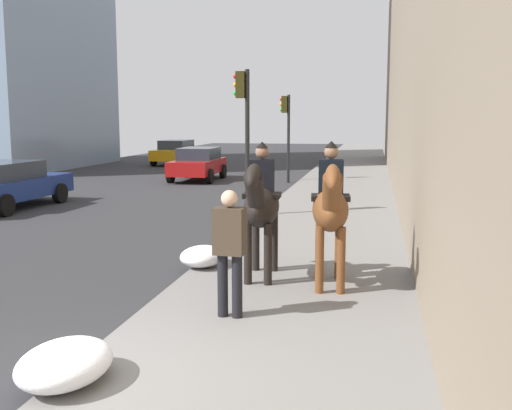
{
  "coord_description": "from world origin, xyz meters",
  "views": [
    {
      "loc": [
        -5.24,
        -3.13,
        2.75
      ],
      "look_at": [
        4.0,
        -1.33,
        1.4
      ],
      "focal_mm": 42.8,
      "sensor_mm": 36.0,
      "label": 1
    }
  ],
  "objects_px": {
    "mounted_horse_far": "(331,207)",
    "traffic_light_far_curb": "(286,124)",
    "mounted_horse_near": "(261,204)",
    "traffic_light_near_curb": "(244,120)",
    "car_near_lane": "(175,152)",
    "car_far_lane": "(198,163)",
    "pedestrian_greeting": "(230,245)",
    "car_mid_lane": "(5,184)"
  },
  "relations": [
    {
      "from": "mounted_horse_near",
      "to": "mounted_horse_far",
      "type": "relative_size",
      "value": 0.99
    },
    {
      "from": "mounted_horse_near",
      "to": "car_near_lane",
      "type": "bearing_deg",
      "value": -161.55
    },
    {
      "from": "pedestrian_greeting",
      "to": "car_far_lane",
      "type": "relative_size",
      "value": 0.43
    },
    {
      "from": "mounted_horse_far",
      "to": "car_far_lane",
      "type": "xyz_separation_m",
      "value": [
        16.61,
        7.02,
        -0.62
      ]
    },
    {
      "from": "car_near_lane",
      "to": "car_far_lane",
      "type": "xyz_separation_m",
      "value": [
        -8.73,
        -3.97,
        -0.0
      ]
    },
    {
      "from": "mounted_horse_near",
      "to": "traffic_light_far_curb",
      "type": "height_order",
      "value": "traffic_light_far_curb"
    },
    {
      "from": "mounted_horse_far",
      "to": "traffic_light_near_curb",
      "type": "relative_size",
      "value": 0.57
    },
    {
      "from": "mounted_horse_near",
      "to": "car_far_lane",
      "type": "relative_size",
      "value": 0.56
    },
    {
      "from": "car_near_lane",
      "to": "traffic_light_far_curb",
      "type": "distance_m",
      "value": 12.11
    },
    {
      "from": "pedestrian_greeting",
      "to": "traffic_light_near_curb",
      "type": "relative_size",
      "value": 0.42
    },
    {
      "from": "traffic_light_far_curb",
      "to": "mounted_horse_far",
      "type": "bearing_deg",
      "value": -169.44
    },
    {
      "from": "mounted_horse_near",
      "to": "mounted_horse_far",
      "type": "distance_m",
      "value": 1.18
    },
    {
      "from": "pedestrian_greeting",
      "to": "car_mid_lane",
      "type": "relative_size",
      "value": 0.36
    },
    {
      "from": "mounted_horse_far",
      "to": "car_near_lane",
      "type": "height_order",
      "value": "mounted_horse_far"
    },
    {
      "from": "traffic_light_near_curb",
      "to": "car_mid_lane",
      "type": "bearing_deg",
      "value": 85.89
    },
    {
      "from": "car_mid_lane",
      "to": "car_far_lane",
      "type": "xyz_separation_m",
      "value": [
        9.35,
        -3.35,
        0.0
      ]
    },
    {
      "from": "mounted_horse_far",
      "to": "pedestrian_greeting",
      "type": "height_order",
      "value": "mounted_horse_far"
    },
    {
      "from": "car_near_lane",
      "to": "pedestrian_greeting",
      "type": "bearing_deg",
      "value": 20.51
    },
    {
      "from": "mounted_horse_near",
      "to": "traffic_light_near_curb",
      "type": "xyz_separation_m",
      "value": [
        6.43,
        1.66,
        1.33
      ]
    },
    {
      "from": "mounted_horse_near",
      "to": "traffic_light_near_curb",
      "type": "distance_m",
      "value": 6.77
    },
    {
      "from": "car_mid_lane",
      "to": "car_far_lane",
      "type": "relative_size",
      "value": 1.17
    },
    {
      "from": "car_near_lane",
      "to": "car_mid_lane",
      "type": "distance_m",
      "value": 18.09
    },
    {
      "from": "pedestrian_greeting",
      "to": "traffic_light_far_curb",
      "type": "relative_size",
      "value": 0.46
    },
    {
      "from": "mounted_horse_far",
      "to": "car_mid_lane",
      "type": "relative_size",
      "value": 0.49
    },
    {
      "from": "mounted_horse_near",
      "to": "car_near_lane",
      "type": "height_order",
      "value": "mounted_horse_near"
    },
    {
      "from": "car_near_lane",
      "to": "car_mid_lane",
      "type": "height_order",
      "value": "same"
    },
    {
      "from": "mounted_horse_near",
      "to": "car_mid_lane",
      "type": "bearing_deg",
      "value": -130.09
    },
    {
      "from": "car_near_lane",
      "to": "traffic_light_far_curb",
      "type": "xyz_separation_m",
      "value": [
        -8.98,
        -7.94,
        1.73
      ]
    },
    {
      "from": "traffic_light_far_curb",
      "to": "mounted_horse_near",
      "type": "bearing_deg",
      "value": -173.25
    },
    {
      "from": "traffic_light_far_curb",
      "to": "car_far_lane",
      "type": "bearing_deg",
      "value": 86.44
    },
    {
      "from": "mounted_horse_far",
      "to": "traffic_light_near_curb",
      "type": "bearing_deg",
      "value": -162.87
    },
    {
      "from": "traffic_light_near_curb",
      "to": "car_far_lane",
      "type": "bearing_deg",
      "value": 23.1
    },
    {
      "from": "mounted_horse_far",
      "to": "car_mid_lane",
      "type": "bearing_deg",
      "value": -130.52
    },
    {
      "from": "car_far_lane",
      "to": "traffic_light_far_curb",
      "type": "relative_size",
      "value": 1.07
    },
    {
      "from": "mounted_horse_near",
      "to": "mounted_horse_far",
      "type": "height_order",
      "value": "mounted_horse_far"
    },
    {
      "from": "car_far_lane",
      "to": "traffic_light_far_curb",
      "type": "bearing_deg",
      "value": 85.52
    },
    {
      "from": "traffic_light_near_curb",
      "to": "car_near_lane",
      "type": "bearing_deg",
      "value": 23.73
    },
    {
      "from": "traffic_light_near_curb",
      "to": "traffic_light_far_curb",
      "type": "xyz_separation_m",
      "value": [
        9.65,
        0.24,
        -0.19
      ]
    },
    {
      "from": "pedestrian_greeting",
      "to": "car_near_lane",
      "type": "bearing_deg",
      "value": 23.79
    },
    {
      "from": "car_near_lane",
      "to": "mounted_horse_far",
      "type": "bearing_deg",
      "value": 24.05
    },
    {
      "from": "mounted_horse_far",
      "to": "traffic_light_far_curb",
      "type": "relative_size",
      "value": 0.61
    },
    {
      "from": "mounted_horse_near",
      "to": "traffic_light_near_curb",
      "type": "height_order",
      "value": "traffic_light_near_curb"
    }
  ]
}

